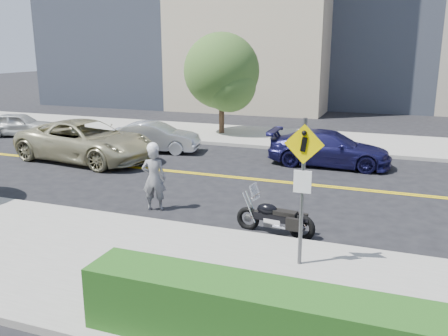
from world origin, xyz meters
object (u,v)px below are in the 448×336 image
object	(u,v)px
suv	(86,141)
parked_car_silver	(154,137)
pedestrian_sign	(303,179)
motorcyclist	(154,177)
parked_car_white	(19,124)
parked_car_blue	(329,148)
motorcycle	(275,211)

from	to	relation	value
suv	parked_car_silver	world-z (taller)	suv
pedestrian_sign	motorcyclist	world-z (taller)	pedestrian_sign
parked_car_white	pedestrian_sign	bearing A→B (deg)	-143.52
pedestrian_sign	parked_car_white	world-z (taller)	pedestrian_sign
motorcyclist	suv	xyz separation A→B (m)	(-5.43, 4.34, -0.15)
suv	parked_car_blue	bearing A→B (deg)	-67.39
parked_car_white	parked_car_silver	distance (m)	8.38
motorcyclist	parked_car_white	distance (m)	14.30
parked_car_white	parked_car_silver	size ratio (longest dim) A/B	0.91
motorcycle	suv	world-z (taller)	suv
motorcyclist	motorcycle	world-z (taller)	motorcyclist
parked_car_blue	parked_car_silver	bearing A→B (deg)	90.39
suv	parked_car_silver	distance (m)	3.02
pedestrian_sign	motorcycle	xyz separation A→B (m)	(-0.96, 1.76, -1.36)
suv	parked_car_white	size ratio (longest dim) A/B	1.65
motorcycle	suv	xyz separation A→B (m)	(-9.05, 4.88, 0.22)
motorcyclist	parked_car_silver	bearing A→B (deg)	-78.70
motorcyclist	parked_car_white	world-z (taller)	motorcyclist
suv	parked_car_white	bearing A→B (deg)	69.84
motorcyclist	parked_car_blue	size ratio (longest dim) A/B	0.42
motorcyclist	pedestrian_sign	bearing A→B (deg)	136.06
parked_car_white	parked_car_blue	world-z (taller)	parked_car_blue
suv	parked_car_blue	distance (m)	9.60
suv	parked_car_white	distance (m)	7.42
parked_car_white	suv	bearing A→B (deg)	-139.57
pedestrian_sign	parked_car_blue	bearing A→B (deg)	94.77
suv	parked_car_blue	world-z (taller)	suv
pedestrian_sign	parked_car_silver	size ratio (longest dim) A/B	0.77
pedestrian_sign	parked_car_blue	world-z (taller)	pedestrian_sign
motorcyclist	parked_car_blue	bearing A→B (deg)	-136.10
suv	parked_car_silver	xyz separation A→B (m)	(1.73, 2.47, -0.17)
pedestrian_sign	suv	xyz separation A→B (m)	(-10.01, 6.64, -1.15)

